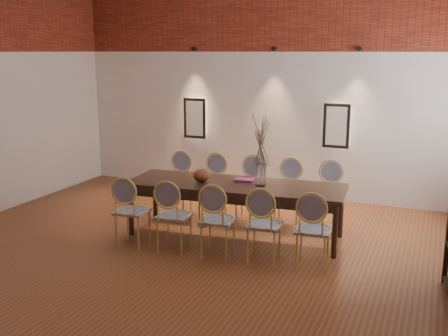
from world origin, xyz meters
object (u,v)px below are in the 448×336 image
at_px(chair_near_d, 264,224).
at_px(dining_table, 235,210).
at_px(chair_far_d, 288,193).
at_px(chair_near_a, 132,211).
at_px(book, 245,180).
at_px(chair_far_b, 212,187).
at_px(chair_near_e, 313,229).
at_px(bowl, 202,175).
at_px(chair_far_a, 177,184).
at_px(chair_far_e, 329,196).
at_px(chair_near_b, 174,215).
at_px(chair_far_c, 249,190).
at_px(vase, 261,175).
at_px(chair_near_c, 218,220).

bearing_deg(chair_near_d, dining_table, 128.04).
bearing_deg(chair_far_d, chair_near_a, 40.43).
bearing_deg(book, chair_far_b, 144.24).
xyz_separation_m(chair_near_e, bowl, (-1.70, 0.56, 0.37)).
distance_m(chair_near_a, chair_far_a, 1.51).
height_order(chair_near_a, chair_far_d, same).
relative_size(chair_far_b, chair_far_e, 1.00).
relative_size(chair_far_b, chair_far_d, 1.00).
bearing_deg(chair_far_e, chair_far_b, -0.00).
height_order(dining_table, chair_near_b, chair_near_b).
height_order(chair_near_a, chair_far_c, same).
relative_size(chair_near_a, chair_far_a, 1.00).
bearing_deg(vase, chair_far_b, 146.14).
distance_m(chair_near_c, chair_near_e, 1.18).
distance_m(chair_far_d, bowl, 1.38).
bearing_deg(chair_near_b, vase, 38.69).
height_order(dining_table, chair_far_b, chair_far_b).
relative_size(chair_far_d, bowl, 3.92).
xyz_separation_m(chair_near_b, bowl, (0.06, 0.71, 0.37)).
bearing_deg(chair_near_b, chair_far_d, 51.96).
bearing_deg(vase, chair_near_c, -110.16).
bearing_deg(book, chair_far_a, 160.32).
distance_m(chair_near_c, bowl, 0.92).
xyz_separation_m(chair_near_b, chair_far_a, (-0.72, 1.45, 0.00)).
relative_size(chair_near_b, chair_far_b, 1.00).
distance_m(vase, book, 0.35).
distance_m(chair_near_a, chair_far_d, 2.33).
distance_m(chair_near_b, chair_far_c, 1.62).
distance_m(chair_near_e, book, 1.47).
bearing_deg(chair_near_a, book, 36.49).
height_order(chair_far_a, chair_far_e, same).
distance_m(dining_table, vase, 0.63).
relative_size(chair_far_d, vase, 3.13).
bearing_deg(chair_far_b, book, 139.41).
bearing_deg(chair_far_b, chair_near_d, 128.04).
distance_m(chair_far_b, book, 0.93).
distance_m(chair_far_b, vase, 1.28).
bearing_deg(chair_far_d, chair_far_b, -0.00).
bearing_deg(chair_near_d, chair_far_b, 128.04).
xyz_separation_m(chair_near_b, chair_near_e, (1.76, 0.15, 0.00)).
bearing_deg(chair_near_a, chair_far_e, 32.58).
height_order(dining_table, chair_far_a, chair_far_a).
distance_m(chair_far_b, chair_far_e, 1.77).
bearing_deg(chair_near_b, chair_near_a, 180.00).
height_order(chair_near_c, chair_far_b, same).
height_order(chair_near_b, book, chair_near_b).
bearing_deg(chair_near_b, dining_table, 51.96).
bearing_deg(chair_near_a, vase, 26.21).
xyz_separation_m(chair_far_b, chair_far_c, (0.59, 0.05, 0.00)).
bearing_deg(chair_far_e, dining_table, 32.58).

